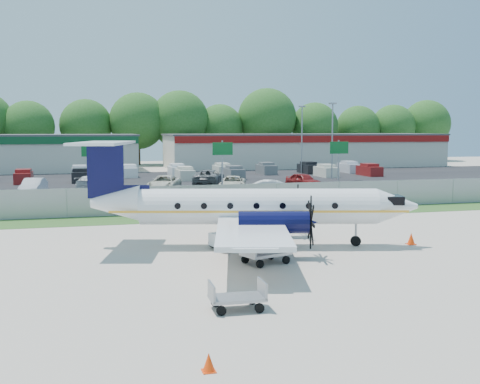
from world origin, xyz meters
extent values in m
plane|color=#C1B3A3|center=(0.00, 0.00, 0.00)|extent=(170.00, 170.00, 0.00)
cube|color=#2D561E|center=(0.00, 12.00, 0.01)|extent=(170.00, 4.00, 0.02)
cube|color=black|center=(0.00, 19.00, 0.01)|extent=(170.00, 8.00, 0.02)
cube|color=black|center=(0.00, 40.00, 0.01)|extent=(170.00, 32.00, 0.02)
cube|color=gray|center=(0.00, 14.00, 1.00)|extent=(120.00, 0.02, 1.90)
cube|color=gray|center=(0.00, 14.00, 1.98)|extent=(120.00, 0.06, 0.06)
cube|color=gray|center=(0.00, 14.00, 0.05)|extent=(120.00, 0.06, 0.06)
cube|color=beige|center=(26.00, 62.00, 2.50)|extent=(44.00, 12.00, 5.00)
cube|color=#474749|center=(26.00, 62.00, 5.12)|extent=(44.40, 12.40, 0.24)
cube|color=maroon|center=(26.00, 55.90, 4.50)|extent=(44.00, 0.20, 1.00)
cylinder|color=gray|center=(-8.00, 23.00, 2.50)|extent=(0.14, 0.14, 5.00)
cube|color=#0C5923|center=(-8.00, 22.85, 4.30)|extent=(1.80, 0.08, 1.10)
cylinder|color=gray|center=(3.00, 23.00, 2.50)|extent=(0.14, 0.14, 5.00)
cube|color=#0C5923|center=(3.00, 22.85, 4.30)|extent=(1.80, 0.08, 1.10)
cylinder|color=gray|center=(14.00, 23.00, 2.50)|extent=(0.14, 0.14, 5.00)
cube|color=#0C5923|center=(14.00, 22.85, 4.30)|extent=(1.80, 0.08, 1.10)
cylinder|color=gray|center=(20.00, 38.00, 4.50)|extent=(0.18, 0.18, 9.00)
cube|color=gray|center=(20.00, 38.00, 9.00)|extent=(0.90, 0.35, 0.18)
cylinder|color=gray|center=(20.00, 48.00, 4.50)|extent=(0.18, 0.18, 9.00)
cube|color=gray|center=(20.00, 48.00, 9.00)|extent=(0.90, 0.35, 0.18)
cylinder|color=white|center=(-0.36, 1.04, 2.07)|extent=(12.11, 4.77, 1.83)
cone|color=white|center=(6.49, -0.72, 2.07)|extent=(2.51, 2.30, 1.83)
cone|color=white|center=(-7.40, 2.86, 2.26)|extent=(2.88, 2.40, 1.83)
cube|color=black|center=(6.30, -0.67, 2.41)|extent=(1.15, 1.43, 0.43)
cube|color=white|center=(-0.83, 1.16, 1.54)|extent=(7.21, 17.18, 0.21)
cylinder|color=black|center=(-0.50, -1.81, 1.68)|extent=(3.43, 1.84, 1.06)
cylinder|color=black|center=(0.89, 3.60, 1.68)|extent=(3.43, 1.84, 1.06)
cube|color=black|center=(-7.87, 2.98, 3.90)|extent=(1.81, 0.62, 2.79)
cube|color=white|center=(-7.96, 3.00, 5.30)|extent=(3.73, 6.36, 0.13)
cylinder|color=gray|center=(4.49, -0.21, 0.63)|extent=(0.12, 0.12, 1.25)
cylinder|color=black|center=(4.49, -0.21, 0.27)|extent=(0.57, 0.30, 0.54)
cylinder|color=black|center=(-1.52, -1.54, 0.31)|extent=(0.69, 0.53, 0.62)
cylinder|color=black|center=(-0.13, 3.87, 0.31)|extent=(0.69, 0.53, 0.62)
cube|color=white|center=(-1.70, 0.79, 0.50)|extent=(2.54, 1.90, 0.64)
cube|color=white|center=(-1.26, 0.91, 1.00)|extent=(1.27, 1.40, 0.45)
cube|color=black|center=(-0.86, 1.02, 1.02)|extent=(0.42, 1.01, 0.36)
cylinder|color=black|center=(-2.30, -0.10, 0.27)|extent=(0.58, 0.33, 0.54)
cylinder|color=black|center=(-2.67, 1.26, 0.27)|extent=(0.58, 0.33, 0.54)
cylinder|color=black|center=(-0.72, 0.32, 0.27)|extent=(0.58, 0.33, 0.54)
cylinder|color=black|center=(-1.09, 1.69, 0.27)|extent=(0.58, 0.33, 0.54)
cube|color=gray|center=(-1.21, -2.84, 0.46)|extent=(2.34, 1.83, 0.12)
cube|color=gray|center=(-2.13, -3.16, 0.77)|extent=(0.48, 1.19, 0.62)
cube|color=gray|center=(-0.29, -2.53, 0.77)|extent=(0.48, 1.19, 0.62)
cylinder|color=black|center=(-1.70, -3.61, 0.18)|extent=(0.39, 0.24, 0.37)
cylinder|color=black|center=(-2.07, -2.54, 0.18)|extent=(0.39, 0.24, 0.37)
cylinder|color=black|center=(-0.35, -3.14, 0.18)|extent=(0.39, 0.24, 0.37)
cylinder|color=black|center=(-0.71, -2.08, 0.18)|extent=(0.39, 0.24, 0.37)
cube|color=gray|center=(-4.21, -9.19, 0.41)|extent=(1.87, 1.17, 0.11)
cube|color=gray|center=(-5.08, -9.15, 0.68)|extent=(0.12, 1.10, 0.55)
cube|color=gray|center=(-3.35, -9.22, 0.68)|extent=(0.12, 1.10, 0.55)
cylinder|color=black|center=(-4.87, -9.66, 0.16)|extent=(0.33, 0.12, 0.33)
cylinder|color=black|center=(-4.83, -8.66, 0.16)|extent=(0.33, 0.12, 0.33)
cylinder|color=black|center=(-3.60, -9.71, 0.16)|extent=(0.33, 0.12, 0.33)
cylinder|color=black|center=(-3.56, -8.71, 0.16)|extent=(0.33, 0.12, 0.33)
cone|color=#FF3C08|center=(7.50, -0.52, 0.31)|extent=(0.41, 0.41, 0.61)
cube|color=#FF3C08|center=(7.50, -0.52, 0.02)|extent=(0.43, 0.43, 0.03)
cone|color=#FF3C08|center=(-6.21, -13.94, 0.24)|extent=(0.32, 0.32, 0.48)
cube|color=#FF3C08|center=(-6.21, -13.94, 0.01)|extent=(0.34, 0.34, 0.03)
cone|color=#FF3C08|center=(3.63, 9.41, 0.26)|extent=(0.35, 0.35, 0.52)
cube|color=#FF3C08|center=(3.63, 9.41, 0.01)|extent=(0.37, 0.37, 0.03)
imported|color=silver|center=(5.94, 20.46, 0.00)|extent=(5.38, 3.22, 1.68)
imported|color=silver|center=(-13.15, 29.26, 0.00)|extent=(2.39, 4.91, 1.55)
imported|color=navy|center=(-7.00, 28.65, 0.00)|extent=(1.79, 4.84, 1.58)
imported|color=beige|center=(-1.15, 29.79, 0.00)|extent=(4.28, 6.01, 1.52)
imported|color=beige|center=(5.26, 28.14, 0.00)|extent=(3.91, 5.76, 1.47)
imported|color=maroon|center=(13.18, 29.67, 0.00)|extent=(3.01, 4.70, 1.49)
imported|color=silver|center=(-7.95, 34.29, 0.00)|extent=(3.57, 4.89, 1.32)
imported|color=#595B5E|center=(4.48, 35.44, 0.00)|extent=(4.76, 6.55, 1.65)
camera|label=1|loc=(-9.23, -28.04, 6.01)|focal=45.00mm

